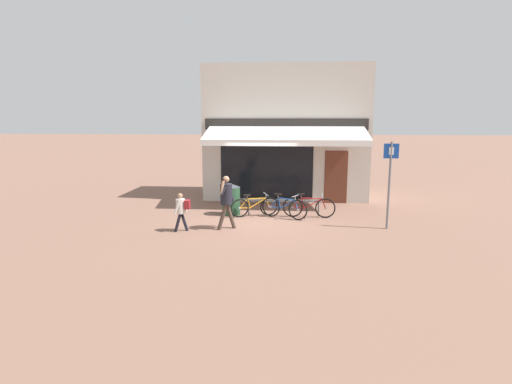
% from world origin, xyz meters
% --- Properties ---
extents(ground_plane, '(160.00, 160.00, 0.00)m').
position_xyz_m(ground_plane, '(0.00, 0.00, 0.00)').
color(ground_plane, brown).
extents(shop_front, '(6.73, 4.79, 5.48)m').
position_xyz_m(shop_front, '(0.84, 4.43, 2.74)').
color(shop_front, beige).
rests_on(shop_front, ground_plane).
extents(bike_rack_rail, '(2.51, 0.04, 0.57)m').
position_xyz_m(bike_rack_rail, '(0.82, 0.54, 0.45)').
color(bike_rack_rail, '#47494F').
rests_on(bike_rack_rail, ground_plane).
extents(bicycle_orange, '(1.61, 0.72, 0.79)m').
position_xyz_m(bicycle_orange, '(-0.18, 0.41, 0.35)').
color(bicycle_orange, black).
rests_on(bicycle_orange, ground_plane).
extents(bicycle_blue, '(1.56, 0.77, 0.83)m').
position_xyz_m(bicycle_blue, '(0.85, 0.24, 0.37)').
color(bicycle_blue, black).
rests_on(bicycle_blue, ground_plane).
extents(bicycle_red, '(1.79, 0.52, 0.83)m').
position_xyz_m(bicycle_red, '(1.69, 0.40, 0.37)').
color(bicycle_red, black).
rests_on(bicycle_red, ground_plane).
extents(pedestrian_adult, '(0.56, 0.62, 1.65)m').
position_xyz_m(pedestrian_adult, '(-0.89, -1.26, 1.00)').
color(pedestrian_adult, '#47382D').
rests_on(pedestrian_adult, ground_plane).
extents(pedestrian_child, '(0.48, 0.45, 1.17)m').
position_xyz_m(pedestrian_child, '(-2.18, -1.63, 0.72)').
color(pedestrian_child, black).
rests_on(pedestrian_child, ground_plane).
extents(litter_bin, '(0.64, 0.64, 1.11)m').
position_xyz_m(litter_bin, '(-1.02, 0.62, 0.55)').
color(litter_bin, '#23472D').
rests_on(litter_bin, ground_plane).
extents(parking_sign, '(0.44, 0.07, 2.66)m').
position_xyz_m(parking_sign, '(4.01, -0.84, 1.62)').
color(parking_sign, slate).
rests_on(parking_sign, ground_plane).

